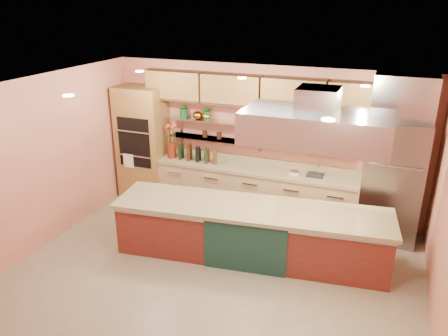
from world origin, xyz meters
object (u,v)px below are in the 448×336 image
at_px(island, 251,232).
at_px(flower_vase, 172,150).
at_px(kitchen_scale, 294,172).
at_px(green_canister, 240,119).
at_px(copper_kettle, 198,115).
at_px(refrigerator, 392,181).

distance_m(island, flower_vase, 2.65).
relative_size(kitchen_scale, green_canister, 0.92).
bearing_deg(island, copper_kettle, 127.81).
relative_size(flower_vase, green_canister, 1.77).
distance_m(flower_vase, copper_kettle, 0.89).
distance_m(refrigerator, flower_vase, 4.13).
relative_size(refrigerator, green_canister, 12.45).
relative_size(refrigerator, copper_kettle, 10.67).
distance_m(island, copper_kettle, 2.70).
height_order(flower_vase, kitchen_scale, flower_vase).
distance_m(refrigerator, kitchen_scale, 1.65).
xyz_separation_m(kitchen_scale, green_canister, (-1.13, 0.22, 0.83)).
distance_m(flower_vase, kitchen_scale, 2.48).
xyz_separation_m(island, copper_kettle, (-1.65, 1.66, 1.35)).
xyz_separation_m(flower_vase, kitchen_scale, (2.48, 0.00, -0.11)).
distance_m(kitchen_scale, copper_kettle, 2.17).
height_order(kitchen_scale, green_canister, green_canister).
relative_size(flower_vase, copper_kettle, 1.52).
bearing_deg(island, green_canister, 108.07).
bearing_deg(copper_kettle, flower_vase, -155.32).
bearing_deg(copper_kettle, green_canister, 0.00).
height_order(copper_kettle, green_canister, green_canister).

